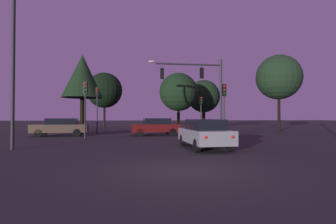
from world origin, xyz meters
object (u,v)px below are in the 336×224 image
car_crossing_right (156,126)px  parking_lot_lamp_post (13,48)px  traffic_light_corner_right (224,100)px  tree_lot_edge (178,92)px  tree_left_far (279,77)px  tree_behind_sign (204,96)px  tree_center_horizon (82,76)px  traffic_light_far_side (97,101)px  car_crossing_left (61,127)px  tree_right_cluster (104,90)px  car_nearside_lane (204,133)px  traffic_light_median (85,98)px  traffic_signal_mast_arm (200,82)px  traffic_light_corner_left (201,107)px

car_crossing_right → parking_lot_lamp_post: parking_lot_lamp_post is taller
traffic_light_corner_right → tree_lot_edge: tree_lot_edge is taller
tree_left_far → parking_lot_lamp_post: bearing=-147.9°
tree_behind_sign → tree_center_horizon: tree_center_horizon is taller
tree_behind_sign → tree_left_far: size_ratio=0.84×
car_crossing_right → tree_center_horizon: tree_center_horizon is taller
traffic_light_far_side → car_crossing_left: 4.40m
traffic_light_far_side → tree_right_cluster: bearing=94.4°
car_nearside_lane → traffic_light_corner_right: bearing=62.3°
car_nearside_lane → tree_right_cluster: tree_right_cluster is taller
traffic_light_median → car_crossing_left: bearing=129.8°
traffic_signal_mast_arm → car_crossing_left: size_ratio=1.41×
traffic_light_corner_right → tree_lot_edge: size_ratio=0.57×
traffic_light_corner_left → traffic_light_median: 12.84m
tree_behind_sign → tree_lot_edge: size_ratio=1.00×
tree_center_horizon → tree_lot_edge: size_ratio=1.25×
parking_lot_lamp_post → traffic_light_corner_left: bearing=45.7°
car_crossing_left → car_crossing_right: bearing=-2.1°
traffic_light_far_side → tree_right_cluster: (-1.16, 15.15, 2.50)m
traffic_light_corner_left → traffic_light_corner_right: size_ratio=0.93×
traffic_light_median → car_nearside_lane: size_ratio=0.94×
parking_lot_lamp_post → car_crossing_left: bearing=91.5°
traffic_light_corner_left → car_nearside_lane: (-3.28, -14.00, -1.93)m
traffic_light_corner_left → tree_right_cluster: tree_right_cluster is taller
traffic_light_corner_left → tree_right_cluster: 18.30m
car_nearside_lane → tree_behind_sign: (6.53, 25.57, 3.95)m
traffic_signal_mast_arm → tree_right_cluster: 21.69m
traffic_light_median → car_nearside_lane: (7.36, -6.82, -2.23)m
tree_right_cluster → tree_behind_sign: bearing=-8.1°
tree_lot_edge → tree_left_far: bearing=-24.9°
traffic_light_median → parking_lot_lamp_post: (-2.38, -6.15, 2.12)m
traffic_light_far_side → car_crossing_right: bearing=-27.7°
traffic_light_corner_left → tree_lot_edge: tree_lot_edge is taller
traffic_light_far_side → car_crossing_left: traffic_light_far_side is taller
tree_center_horizon → tree_right_cluster: size_ratio=1.07×
traffic_light_far_side → tree_left_far: tree_left_far is taller
car_crossing_right → parking_lot_lamp_post: (-7.87, -9.02, 4.35)m
car_nearside_lane → tree_behind_sign: 26.68m
tree_right_cluster → car_crossing_right: bearing=-69.8°
traffic_light_corner_left → traffic_light_corner_right: 8.15m
traffic_light_corner_right → car_nearside_lane: 6.96m
tree_left_far → tree_center_horizon: bearing=169.7°
traffic_light_far_side → tree_behind_sign: (13.86, 13.02, 1.55)m
traffic_signal_mast_arm → car_crossing_left: 12.58m
traffic_light_median → parking_lot_lamp_post: size_ratio=0.52×
tree_right_cluster → car_nearside_lane: bearing=-73.0°
parking_lot_lamp_post → tree_left_far: tree_left_far is taller
tree_left_far → traffic_light_corner_left: bearing=-176.4°
parking_lot_lamp_post → tree_right_cluster: 27.06m
car_crossing_left → car_crossing_right: (8.12, -0.29, -0.00)m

